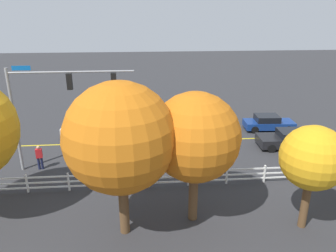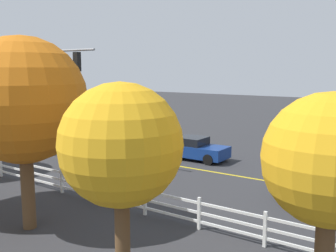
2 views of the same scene
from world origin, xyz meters
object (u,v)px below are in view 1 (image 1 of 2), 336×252
object	(u,v)px
car_0	(164,125)
car_1	(288,139)
tree_0	(313,158)
pedestrian	(39,156)
car_3	(268,123)
tree_4	(120,138)
car_2	(107,145)
tree_3	(195,137)
car_4	(87,128)

from	to	relation	value
car_0	car_1	bearing A→B (deg)	-23.05
car_1	tree_0	size ratio (longest dim) A/B	0.89
car_1	pedestrian	distance (m)	18.23
pedestrian	car_3	bearing A→B (deg)	98.96
pedestrian	tree_4	bearing A→B (deg)	30.99
pedestrian	tree_0	size ratio (longest dim) A/B	0.32
car_2	tree_3	bearing A→B (deg)	121.46
car_4	pedestrian	bearing A→B (deg)	-107.16
tree_0	car_1	bearing A→B (deg)	-110.55
car_2	pedestrian	distance (m)	4.79
tree_0	tree_4	world-z (taller)	tree_4
car_3	car_4	distance (m)	15.88
car_2	car_4	world-z (taller)	car_2
car_2	car_1	bearing A→B (deg)	179.87
pedestrian	tree_0	world-z (taller)	tree_0
tree_3	car_3	bearing A→B (deg)	-125.55
tree_4	pedestrian	bearing A→B (deg)	-49.55
car_4	tree_4	size ratio (longest dim) A/B	0.58
car_0	tree_4	size ratio (longest dim) A/B	0.56
car_1	tree_3	world-z (taller)	tree_3
car_0	car_3	world-z (taller)	car_0
car_1	pedestrian	world-z (taller)	pedestrian
car_1	car_2	distance (m)	13.88
car_2	car_3	world-z (taller)	car_3
tree_0	tree_3	world-z (taller)	tree_3
car_1	car_2	bearing A→B (deg)	1.90
car_3	pedestrian	xyz separation A→B (m)	(18.01, 6.00, 0.27)
car_0	pedestrian	distance (m)	10.64
tree_4	car_0	bearing A→B (deg)	-102.15
car_3	tree_4	distance (m)	18.20
car_4	car_2	bearing A→B (deg)	-59.91
car_1	tree_4	distance (m)	15.76
tree_4	car_3	bearing A→B (deg)	-133.10
car_1	car_3	world-z (taller)	car_1
car_0	tree_3	size ratio (longest dim) A/B	0.62
tree_3	car_1	bearing A→B (deg)	-136.63
car_0	tree_0	size ratio (longest dim) A/B	0.79
tree_0	tree_3	distance (m)	5.44
pedestrian	tree_3	bearing A→B (deg)	47.00
tree_0	car_0	bearing A→B (deg)	-66.28
car_3	tree_4	world-z (taller)	tree_4
car_0	car_4	distance (m)	6.59
car_1	car_4	distance (m)	16.47
car_1	tree_0	xyz separation A→B (m)	(3.52, 9.38, 3.03)
car_0	tree_0	bearing A→B (deg)	-66.39
tree_0	tree_4	bearing A→B (deg)	-2.11
car_2	car_4	size ratio (longest dim) A/B	1.01
car_0	tree_3	distance (m)	12.86
car_1	tree_3	bearing A→B (deg)	45.70
car_1	pedestrian	size ratio (longest dim) A/B	2.75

